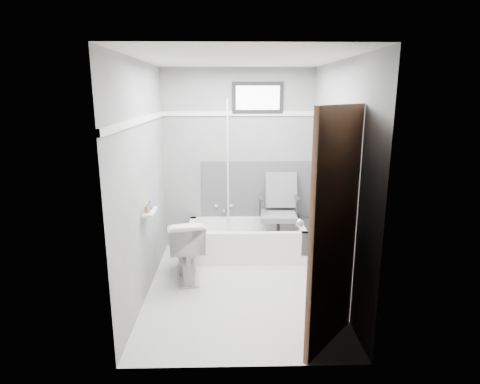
{
  "coord_description": "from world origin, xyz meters",
  "views": [
    {
      "loc": [
        -0.1,
        -4.01,
        2.08
      ],
      "look_at": [
        0.0,
        0.35,
        1.0
      ],
      "focal_mm": 30.0,
      "sensor_mm": 36.0,
      "label": 1
    }
  ],
  "objects_px": {
    "office_chair": "(278,211)",
    "bathtub": "(246,240)",
    "door": "(379,245)",
    "soap_bottle_b": "(150,205)",
    "soap_bottle_a": "(147,208)",
    "toilet": "(186,248)"
  },
  "relations": [
    {
      "from": "bathtub",
      "to": "toilet",
      "type": "xyz_separation_m",
      "value": [
        -0.71,
        -0.65,
        0.15
      ]
    },
    {
      "from": "soap_bottle_b",
      "to": "soap_bottle_a",
      "type": "bearing_deg",
      "value": -90.0
    },
    {
      "from": "soap_bottle_a",
      "to": "soap_bottle_b",
      "type": "height_order",
      "value": "soap_bottle_a"
    },
    {
      "from": "office_chair",
      "to": "soap_bottle_a",
      "type": "distance_m",
      "value": 1.88
    },
    {
      "from": "bathtub",
      "to": "door",
      "type": "height_order",
      "value": "door"
    },
    {
      "from": "bathtub",
      "to": "door",
      "type": "relative_size",
      "value": 0.75
    },
    {
      "from": "bathtub",
      "to": "office_chair",
      "type": "distance_m",
      "value": 0.57
    },
    {
      "from": "office_chair",
      "to": "door",
      "type": "bearing_deg",
      "value": -76.28
    },
    {
      "from": "office_chair",
      "to": "soap_bottle_a",
      "type": "xyz_separation_m",
      "value": [
        -1.46,
        -1.13,
        0.38
      ]
    },
    {
      "from": "toilet",
      "to": "soap_bottle_b",
      "type": "distance_m",
      "value": 0.74
    },
    {
      "from": "door",
      "to": "soap_bottle_a",
      "type": "distance_m",
      "value": 2.23
    },
    {
      "from": "soap_bottle_a",
      "to": "toilet",
      "type": "bearing_deg",
      "value": 53.31
    },
    {
      "from": "toilet",
      "to": "door",
      "type": "distance_m",
      "value": 2.33
    },
    {
      "from": "office_chair",
      "to": "toilet",
      "type": "distance_m",
      "value": 1.35
    },
    {
      "from": "office_chair",
      "to": "toilet",
      "type": "xyz_separation_m",
      "value": [
        -1.14,
        -0.7,
        -0.23
      ]
    },
    {
      "from": "door",
      "to": "soap_bottle_a",
      "type": "xyz_separation_m",
      "value": [
        -1.92,
        1.13,
        -0.03
      ]
    },
    {
      "from": "soap_bottle_a",
      "to": "office_chair",
      "type": "bearing_deg",
      "value": 37.73
    },
    {
      "from": "door",
      "to": "bathtub",
      "type": "bearing_deg",
      "value": 111.91
    },
    {
      "from": "door",
      "to": "soap_bottle_b",
      "type": "distance_m",
      "value": 2.3
    },
    {
      "from": "office_chair",
      "to": "bathtub",
      "type": "bearing_deg",
      "value": -171.17
    },
    {
      "from": "soap_bottle_b",
      "to": "toilet",
      "type": "bearing_deg",
      "value": 42.13
    },
    {
      "from": "bathtub",
      "to": "soap_bottle_b",
      "type": "xyz_separation_m",
      "value": [
        -1.03,
        -0.94,
        0.75
      ]
    }
  ]
}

